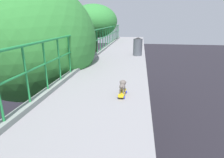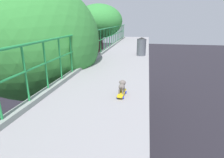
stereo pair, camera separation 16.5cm
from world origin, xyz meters
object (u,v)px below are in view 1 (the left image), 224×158
(small_dog, at_px, (123,85))
(city_bus, at_px, (54,65))
(car_black_fifth, at_px, (46,107))
(litter_bin, at_px, (138,46))
(toy_skateboard, at_px, (122,93))

(small_dog, bearing_deg, city_bus, 121.06)
(car_black_fifth, height_order, litter_bin, litter_bin)
(city_bus, bearing_deg, small_dog, -58.94)
(city_bus, relative_size, litter_bin, 11.56)
(toy_skateboard, relative_size, small_dog, 1.61)
(city_bus, relative_size, small_dog, 31.15)
(small_dog, bearing_deg, car_black_fifth, 129.85)
(car_black_fifth, height_order, city_bus, city_bus)
(small_dog, bearing_deg, litter_bin, 87.32)
(litter_bin, bearing_deg, toy_skateboard, -92.69)
(litter_bin, bearing_deg, city_bus, 131.86)
(car_black_fifth, relative_size, city_bus, 0.38)
(small_dog, bearing_deg, toy_skateboard, -95.99)
(small_dog, relative_size, litter_bin, 0.37)
(city_bus, xyz_separation_m, small_dog, (10.40, -17.27, 4.01))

